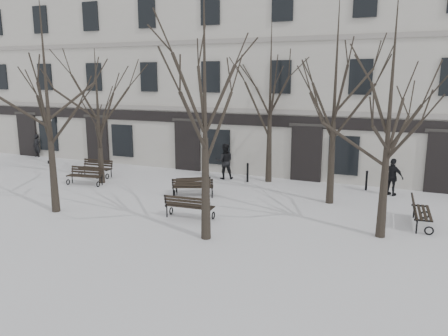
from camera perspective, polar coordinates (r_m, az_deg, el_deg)
The scene contains 20 objects.
ground at distance 17.55m, azimuth -6.50°, elevation -6.19°, with size 100.00×100.00×0.00m, color silver.
building at distance 28.69m, azimuth 6.23°, elevation 11.97°, with size 40.40×10.20×11.40m.
tree_1 at distance 18.48m, azimuth -22.24°, elevation 10.17°, with size 5.77×5.77×8.24m.
tree_2 at distance 14.11m, azimuth -2.54°, elevation 10.75°, with size 5.76×5.76×8.22m.
tree_3 at distance 15.25m, azimuth 20.98°, elevation 9.10°, with size 5.47×5.47×7.81m.
tree_4 at distance 23.05m, azimuth -16.22°, elevation 8.46°, with size 4.75×4.75×6.79m.
tree_5 at distance 22.49m, azimuth 6.09°, elevation 10.94°, with size 5.69×5.69×8.13m.
tree_6 at distance 18.95m, azimuth 14.37°, elevation 11.06°, with size 5.90×5.90×8.43m.
bench_0 at distance 23.31m, azimuth -17.66°, elevation -0.89°, with size 1.89×0.89×0.92m.
bench_1 at distance 19.94m, azimuth -4.10°, elevation -2.43°, with size 1.94×1.32×0.94m.
bench_2 at distance 16.96m, azimuth -4.58°, elevation -4.95°, with size 1.94×0.81×0.96m.
bench_3 at distance 25.03m, azimuth -16.37°, elevation 0.06°, with size 1.90×0.75×0.94m.
bench_4 at distance 20.68m, azimuth -4.08°, elevation -2.08°, with size 1.65×1.37×0.82m.
bench_5 at distance 17.67m, azimuth 24.19°, elevation -5.19°, with size 0.82×2.04×1.01m.
lamp_post at distance 29.52m, azimuth -21.70°, elevation 3.96°, with size 0.97×0.36×3.11m.
bollard_a at distance 22.83m, azimuth 3.10°, elevation -0.49°, with size 0.13×0.13×1.02m.
bollard_b at distance 22.22m, azimuth 18.12°, elevation -1.47°, with size 0.13×0.13×0.98m.
pedestrian_a at distance 32.72m, azimuth -23.16°, elevation 1.35°, with size 0.57×0.38×1.56m, color black.
pedestrian_b at distance 23.62m, azimuth 0.09°, elevation -1.41°, with size 0.93×0.73×1.92m, color black.
pedestrian_c at distance 21.76m, azimuth 20.98°, elevation -3.36°, with size 1.02×0.43×1.74m, color black.
Camera 1 is at (8.25, -14.52, 5.40)m, focal length 35.00 mm.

